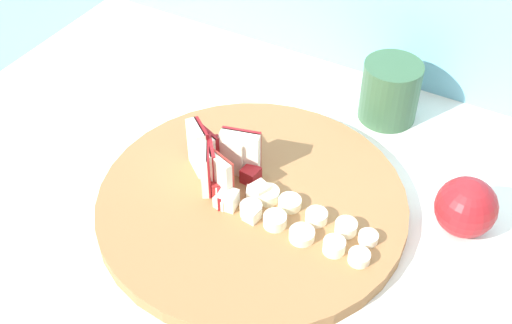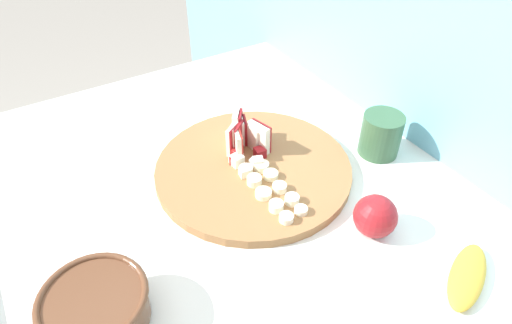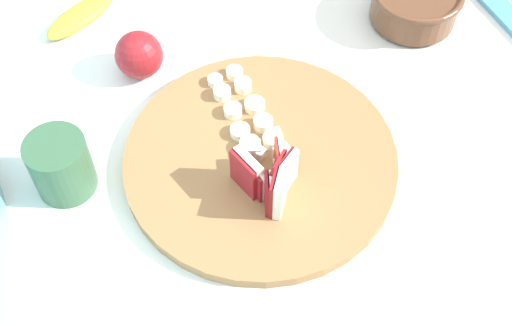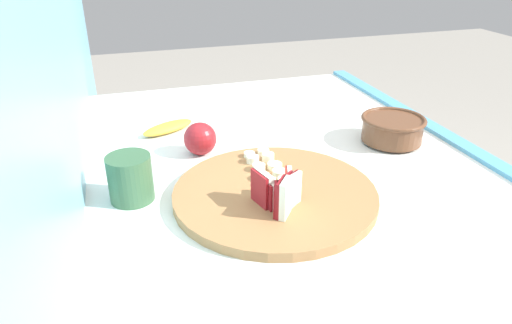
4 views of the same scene
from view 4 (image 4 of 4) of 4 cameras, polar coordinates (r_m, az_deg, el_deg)
tiled_countertop at (r=1.27m, az=3.94°, el=-18.37°), size 1.23×0.86×0.90m
tile_backsplash at (r=1.07m, az=-19.35°, el=-13.99°), size 2.40×0.04×1.34m
cutting_board at (r=0.88m, az=2.31°, el=-3.96°), size 0.38×0.38×0.02m
apple_wedge_fan at (r=0.80m, az=2.90°, el=-3.73°), size 0.09×0.08×0.07m
apple_dice_pile at (r=0.86m, az=3.46°, el=-3.31°), size 0.08×0.08×0.02m
banana_slice_rows at (r=0.93m, az=1.40°, el=-0.76°), size 0.17×0.07×0.02m
ceramic_bowl at (r=1.14m, az=16.34°, el=3.98°), size 0.15×0.15×0.06m
banana_peel at (r=1.19m, az=-10.70°, el=4.16°), size 0.11×0.15×0.02m
small_jar at (r=0.89m, az=-15.11°, el=-1.93°), size 0.08×0.08×0.09m
whole_apple at (r=1.05m, az=-6.84°, el=2.84°), size 0.07×0.07×0.07m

